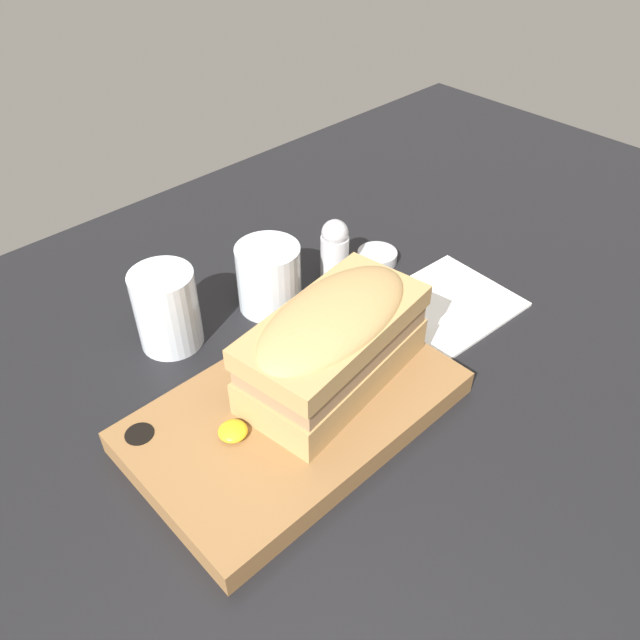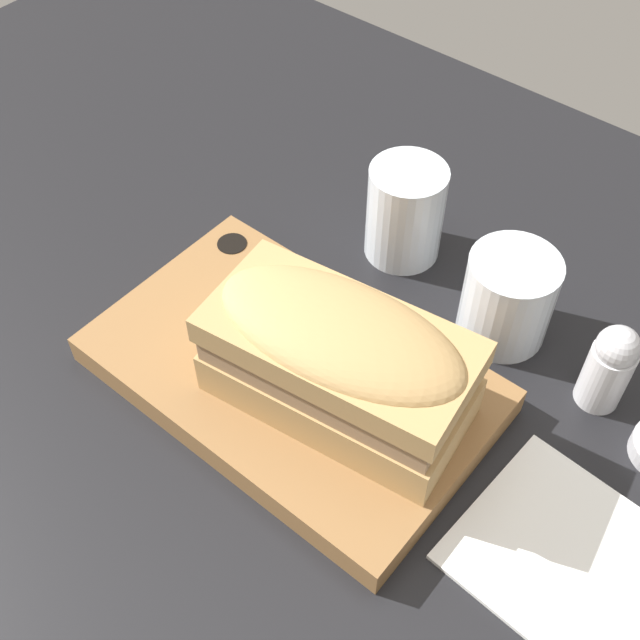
# 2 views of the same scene
# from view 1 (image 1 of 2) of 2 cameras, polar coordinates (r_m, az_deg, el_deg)

# --- Properties ---
(dining_table) EXTENTS (1.50, 0.94, 0.02)m
(dining_table) POSITION_cam_1_polar(r_m,az_deg,el_deg) (0.66, 2.55, -5.60)
(dining_table) COLOR black
(dining_table) RESTS_ON ground
(serving_board) EXTENTS (0.31, 0.19, 0.03)m
(serving_board) POSITION_cam_1_polar(r_m,az_deg,el_deg) (0.60, -2.29, -8.33)
(serving_board) COLOR olive
(serving_board) RESTS_ON dining_table
(sandwich) EXTENTS (0.20, 0.12, 0.09)m
(sandwich) POSITION_cam_1_polar(r_m,az_deg,el_deg) (0.58, 1.24, -1.83)
(sandwich) COLOR tan
(sandwich) RESTS_ON serving_board
(mustard_dollop) EXTENTS (0.03, 0.03, 0.01)m
(mustard_dollop) POSITION_cam_1_polar(r_m,az_deg,el_deg) (0.57, -8.09, -9.91)
(mustard_dollop) COLOR gold
(mustard_dollop) RESTS_ON serving_board
(water_glass) EXTENTS (0.07, 0.07, 0.09)m
(water_glass) POSITION_cam_1_polar(r_m,az_deg,el_deg) (0.69, -13.75, 0.60)
(water_glass) COLOR silver
(water_glass) RESTS_ON dining_table
(wine_glass) EXTENTS (0.07, 0.07, 0.08)m
(wine_glass) POSITION_cam_1_polar(r_m,az_deg,el_deg) (0.72, -4.67, 3.71)
(wine_glass) COLOR silver
(wine_glass) RESTS_ON dining_table
(napkin) EXTENTS (0.16, 0.14, 0.00)m
(napkin) POSITION_cam_1_polar(r_m,az_deg,el_deg) (0.75, 11.45, 1.40)
(napkin) COLOR white
(napkin) RESTS_ON dining_table
(salt_shaker) EXTENTS (0.03, 0.03, 0.08)m
(salt_shaker) POSITION_cam_1_polar(r_m,az_deg,el_deg) (0.76, 1.35, 6.50)
(salt_shaker) COLOR silver
(salt_shaker) RESTS_ON dining_table
(condiment_dish) EXTENTS (0.05, 0.05, 0.01)m
(condiment_dish) POSITION_cam_1_polar(r_m,az_deg,el_deg) (0.81, 5.25, 5.78)
(condiment_dish) COLOR #B2B2B7
(condiment_dish) RESTS_ON dining_table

